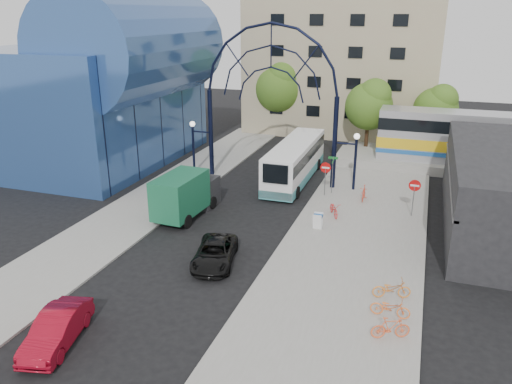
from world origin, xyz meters
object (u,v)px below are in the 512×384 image
at_px(green_truck, 186,194).
at_px(bike_far_a, 392,289).
at_px(gateway_arch, 271,72).
at_px(tree_north_b, 280,86).
at_px(bike_near_b, 364,193).
at_px(bike_near_a, 334,209).
at_px(do_not_enter_sign, 414,189).
at_px(sandwich_board, 318,219).
at_px(tree_north_a, 370,104).
at_px(red_sedan, 57,329).
at_px(city_bus, 295,161).
at_px(bike_far_c, 390,307).
at_px(street_name_sign, 333,167).
at_px(bike_far_b, 391,328).
at_px(tree_north_c, 437,107).
at_px(stop_sign, 326,171).
at_px(black_suv, 215,253).

distance_m(green_truck, bike_far_a, 15.07).
distance_m(gateway_arch, tree_north_b, 16.72).
bearing_deg(bike_near_b, bike_near_a, -113.38).
bearing_deg(do_not_enter_sign, sandwich_board, -143.32).
xyz_separation_m(sandwich_board, tree_north_a, (0.52, 19.95, 3.86)).
relative_size(green_truck, red_sedan, 1.46).
height_order(city_bus, green_truck, city_bus).
xyz_separation_m(red_sedan, bike_far_a, (12.52, 7.75, -0.09)).
distance_m(gateway_arch, bike_far_a, 19.77).
bearing_deg(bike_far_c, do_not_enter_sign, -1.30).
bearing_deg(street_name_sign, bike_far_b, -71.36).
relative_size(street_name_sign, bike_near_a, 1.56).
height_order(tree_north_a, tree_north_b, tree_north_b).
xyz_separation_m(tree_north_b, city_bus, (5.63, -14.87, -3.66)).
relative_size(tree_north_a, tree_north_c, 1.08).
xyz_separation_m(tree_north_a, bike_near_b, (1.50, -13.98, -3.97)).
distance_m(city_bus, bike_far_a, 18.07).
height_order(sandwich_board, red_sedan, red_sedan).
height_order(stop_sign, bike_far_a, stop_sign).
xyz_separation_m(tree_north_c, city_bus, (-10.37, -12.87, -2.67)).
xyz_separation_m(tree_north_b, green_truck, (0.77, -24.32, -3.78)).
xyz_separation_m(sandwich_board, bike_far_c, (5.02, -8.28, -0.17)).
bearing_deg(street_name_sign, city_bus, 144.54).
distance_m(tree_north_c, city_bus, 16.74).
height_order(tree_north_a, bike_far_b, tree_north_a).
height_order(tree_north_c, green_truck, tree_north_c).
bearing_deg(bike_far_c, street_name_sign, 20.46).
relative_size(tree_north_b, bike_far_b, 4.88).
bearing_deg(do_not_enter_sign, bike_far_b, -91.01).
height_order(gateway_arch, bike_far_c, gateway_arch).
bearing_deg(stop_sign, bike_far_c, -67.86).
distance_m(stop_sign, bike_near_a, 4.12).
bearing_deg(city_bus, do_not_enter_sign, -29.17).
relative_size(gateway_arch, red_sedan, 3.32).
bearing_deg(bike_near_b, gateway_arch, 163.62).
bearing_deg(red_sedan, black_suv, 55.22).
height_order(tree_north_a, bike_near_a, tree_north_a).
relative_size(bike_near_a, bike_far_b, 1.09).
bearing_deg(bike_far_b, stop_sign, -2.00).
relative_size(tree_north_b, city_bus, 0.71).
distance_m(red_sedan, bike_far_b, 13.52).
xyz_separation_m(gateway_arch, tree_north_a, (6.12, 11.93, -3.95)).
bearing_deg(do_not_enter_sign, city_bus, 151.33).
xyz_separation_m(bike_far_b, bike_far_c, (-0.14, 1.57, -0.04)).
bearing_deg(sandwich_board, red_sedan, -117.70).
distance_m(do_not_enter_sign, bike_near_b, 4.12).
xyz_separation_m(bike_near_a, bike_far_b, (4.59, -12.25, 0.02)).
height_order(tree_north_a, city_bus, tree_north_a).
bearing_deg(tree_north_b, gateway_arch, -76.32).
height_order(gateway_arch, do_not_enter_sign, gateway_arch).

